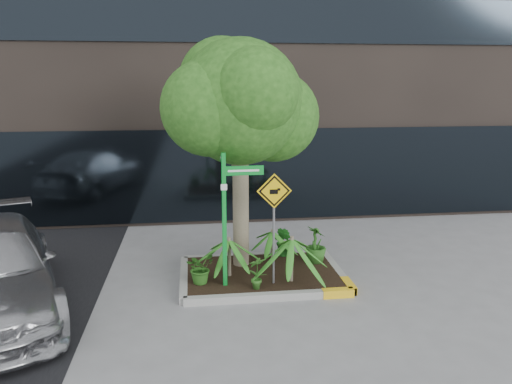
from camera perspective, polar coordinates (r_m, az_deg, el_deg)
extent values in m
plane|color=gray|center=(10.20, -0.23, -10.50)|extent=(80.00, 80.00, 0.00)
cube|color=#9E9E99|center=(11.49, -0.11, -7.39)|extent=(3.20, 0.15, 0.15)
cube|color=#9E9E99|center=(9.47, 1.62, -11.90)|extent=(3.20, 0.15, 0.15)
cube|color=#9E9E99|center=(10.39, -8.24, -9.76)|extent=(0.15, 2.20, 0.15)
cube|color=#9E9E99|center=(10.80, 9.20, -8.90)|extent=(0.15, 2.20, 0.15)
cube|color=yellow|center=(9.75, 9.34, -11.34)|extent=(0.60, 0.17, 0.15)
cube|color=black|center=(10.46, 0.67, -9.20)|extent=(3.05, 2.05, 0.06)
cylinder|color=gray|center=(10.43, -1.76, -0.83)|extent=(0.34, 0.34, 3.17)
cylinder|color=gray|center=(10.23, -1.21, 5.53)|extent=(0.60, 0.17, 1.03)
sphere|color=#204E16|center=(10.15, -1.83, 10.25)|extent=(2.53, 2.53, 2.53)
sphere|color=#204E16|center=(10.58, 2.04, 8.62)|extent=(1.90, 1.90, 1.90)
sphere|color=#204E16|center=(9.90, -5.41, 9.53)|extent=(1.90, 1.90, 1.90)
sphere|color=#204E16|center=(9.54, -0.17, 11.37)|extent=(1.69, 1.69, 1.69)
sphere|color=#204E16|center=(10.64, -3.87, 12.61)|extent=(1.79, 1.79, 1.79)
cylinder|color=gray|center=(9.84, 4.09, -7.62)|extent=(0.07, 0.07, 0.92)
cylinder|color=gray|center=(10.10, -3.07, -7.37)|extent=(0.07, 0.07, 0.81)
cylinder|color=gray|center=(10.95, 1.89, -6.06)|extent=(0.07, 0.07, 0.70)
imported|color=#28601B|center=(9.84, -6.39, -8.55)|extent=(0.80, 0.80, 0.63)
imported|color=#28601D|center=(10.90, 6.85, -5.94)|extent=(0.60, 0.60, 0.81)
imported|color=#2C631E|center=(9.52, 0.11, -9.15)|extent=(0.44, 0.44, 0.65)
imported|color=#1D641D|center=(11.21, 3.23, -5.65)|extent=(0.50, 0.50, 0.69)
cube|color=#0D962E|center=(9.41, -3.64, -3.73)|extent=(0.08, 0.08, 2.72)
cube|color=#0D962E|center=(9.22, -1.44, 2.47)|extent=(0.76, 0.05, 0.18)
cube|color=#0D962E|center=(9.51, -3.97, 3.94)|extent=(0.05, 0.76, 0.18)
cube|color=white|center=(9.20, -1.43, 2.45)|extent=(0.58, 0.02, 0.04)
cube|color=white|center=(9.51, -4.06, 3.94)|extent=(0.02, 0.58, 0.04)
cube|color=white|center=(9.19, -3.68, 0.56)|extent=(0.12, 0.01, 0.12)
cylinder|color=slate|center=(9.56, 2.04, -4.78)|extent=(0.05, 0.07, 2.00)
cube|color=yellow|center=(9.33, 2.10, 0.12)|extent=(0.67, 0.02, 0.67)
cube|color=black|center=(9.31, 2.11, 0.10)|extent=(0.59, 0.00, 0.59)
cube|color=yellow|center=(9.31, 2.12, 0.10)|extent=(0.51, 0.00, 0.51)
cube|color=black|center=(9.31, 2.06, 0.02)|extent=(0.16, 0.00, 0.09)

